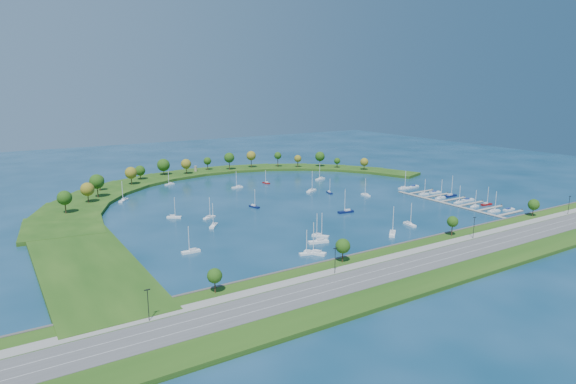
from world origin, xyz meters
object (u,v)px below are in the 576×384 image
moored_boat_15 (266,182)px  docked_boat_1 (509,209)px  moored_boat_7 (209,217)px  moored_boat_11 (329,192)px  moored_boat_16 (214,225)px  docked_boat_2 (475,206)px  docked_boat_9 (435,192)px  docked_boat_3 (486,204)px  docked_boat_4 (459,202)px  moored_boat_2 (392,233)px  docked_boat_5 (468,200)px  moored_boat_5 (315,252)px  moored_boat_13 (318,241)px  moored_boat_12 (191,251)px  dock_system (456,202)px  docked_boat_10 (404,188)px  moored_boat_6 (174,216)px  moored_boat_4 (366,194)px  moored_boat_17 (410,224)px  moored_boat_14 (254,206)px  moored_boat_8 (124,200)px  docked_boat_11 (414,186)px  docked_boat_7 (451,195)px  harbor_tower (196,169)px  docked_boat_6 (440,197)px  docked_boat_0 (494,210)px  moored_boat_1 (237,187)px  moored_boat_19 (320,235)px  moored_boat_9 (320,178)px  moored_boat_0 (346,211)px  moored_boat_18 (170,184)px

moored_boat_15 → docked_boat_1: 162.76m
moored_boat_7 → moored_boat_11: moored_boat_7 is taller
moored_boat_7 → moored_boat_16: 16.49m
docked_boat_2 → docked_boat_9: docked_boat_2 is taller
docked_boat_3 → docked_boat_4: docked_boat_3 is taller
moored_boat_2 → docked_boat_5: size_ratio=1.57×
moored_boat_5 → moored_boat_7: moored_boat_5 is taller
moored_boat_5 → moored_boat_13: (10.04, 11.61, -0.00)m
moored_boat_12 → moored_boat_5: bearing=148.2°
dock_system → docked_boat_10: (2.61, 46.57, 0.58)m
docked_boat_1 → moored_boat_6: bearing=155.2°
moored_boat_4 → moored_boat_12: (-136.82, -43.62, 0.02)m
moored_boat_7 → moored_boat_17: bearing=-66.1°
moored_boat_14 → moored_boat_8: bearing=-146.9°
moored_boat_8 → docked_boat_9: 201.51m
docked_boat_11 → docked_boat_7: bearing=-100.3°
moored_boat_6 → docked_boat_11: moored_boat_6 is taller
docked_boat_3 → docked_boat_5: 13.30m
harbor_tower → dock_system: size_ratio=0.05×
moored_boat_8 → docked_boat_6: (171.38, -100.43, -0.02)m
moored_boat_12 → docked_boat_7: size_ratio=0.87×
moored_boat_2 → docked_boat_0: (79.37, 0.75, -0.07)m
moored_boat_13 → docked_boat_11: bearing=-139.4°
moored_boat_7 → docked_boat_0: docked_boat_0 is taller
moored_boat_1 → moored_boat_13: (-22.78, -128.64, 0.07)m
moored_boat_1 → moored_boat_4: 89.42m
moored_boat_17 → moored_boat_8: bearing=-131.4°
moored_boat_7 → moored_boat_19: bearing=-88.5°
docked_boat_6 → docked_boat_2: bearing=-99.5°
moored_boat_9 → docked_boat_5: bearing=93.0°
docked_boat_4 → docked_boat_7: (10.46, 14.67, 0.09)m
moored_boat_12 → moored_boat_14: size_ratio=1.08×
moored_boat_17 → docked_boat_4: (60.43, 18.12, -0.03)m
docked_boat_10 → moored_boat_11: bearing=167.6°
moored_boat_6 → moored_boat_16: moored_boat_16 is taller
harbor_tower → docked_boat_2: docked_boat_2 is taller
moored_boat_2 → docked_boat_0: 79.37m
moored_boat_0 → docked_boat_6: (72.15, -5.22, -0.04)m
dock_system → moored_boat_15: moored_boat_15 is taller
moored_boat_2 → moored_boat_19: bearing=110.4°
moored_boat_6 → moored_boat_17: (97.74, -78.37, 0.02)m
moored_boat_18 → docked_boat_7: bearing=117.3°
moored_boat_19 → docked_boat_2: bearing=56.3°
moored_boat_0 → moored_boat_4: 46.53m
moored_boat_13 → docked_boat_0: size_ratio=1.18×
moored_boat_2 → docked_boat_3: moored_boat_2 is taller
moored_boat_11 → docked_boat_7: (60.26, -49.67, 0.10)m
moored_boat_0 → moored_boat_15: moored_boat_0 is taller
docked_boat_11 → moored_boat_17: bearing=-144.8°
docked_boat_6 → moored_boat_6: bearing=154.1°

